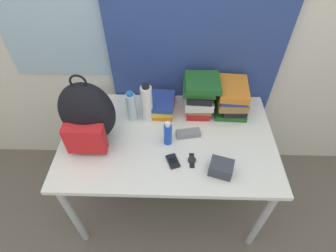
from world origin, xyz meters
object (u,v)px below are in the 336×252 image
Objects in this scene: backpack at (87,115)px; cell_phone at (173,161)px; sunscreen_bottle at (169,134)px; camera_pouch at (221,168)px; book_stack_right at (232,99)px; sports_bottle at (147,103)px; book_stack_center at (199,94)px; water_bottle at (131,107)px; wristwatch at (192,160)px; book_stack_left at (161,105)px; sunglasses_case at (188,133)px.

backpack is 0.56m from cell_phone.
camera_pouch is (0.29, -0.21, -0.04)m from sunscreen_bottle.
sports_bottle is at bearing -170.91° from book_stack_right.
book_stack_center reaches higher than water_bottle.
camera_pouch is 1.43× the size of wristwatch.
backpack is at bearing 165.13° from wristwatch.
book_stack_right reaches higher than book_stack_left.
backpack is at bearing -146.54° from book_stack_left.
sunglasses_case is at bearing -140.87° from book_stack_right.
sunglasses_case is at bearing 122.83° from camera_pouch.
sports_bottle is 2.70× the size of wristwatch.
cell_phone reaches higher than wristwatch.
book_stack_right is 0.66m from water_bottle.
book_stack_left is 0.21m from water_bottle.
sunscreen_bottle is (0.06, -0.30, 0.03)m from book_stack_left.
cell_phone is 0.73× the size of camera_pouch.
backpack is 0.92m from book_stack_right.
water_bottle is (-0.19, -0.09, 0.06)m from book_stack_left.
water_bottle is at bearing -167.63° from book_stack_center.
sports_bottle is 1.89× the size of camera_pouch.
book_stack_left is at bearing -178.51° from book_stack_center.
sunglasses_case is 0.32m from camera_pouch.
book_stack_left is at bearing 101.19° from cell_phone.
book_stack_center is at bearing 1.49° from book_stack_left.
sports_bottle is 1.79× the size of sunglasses_case.
water_bottle reaches higher than sunglasses_case.
sunscreen_bottle is 0.15m from sunglasses_case.
book_stack_left is 2.39× the size of cell_phone.
backpack reaches higher than book_stack_left.
cell_phone is at bearing -173.50° from wristwatch.
backpack reaches higher than water_bottle.
backpack is at bearing 176.76° from sunscreen_bottle.
book_stack_left is 0.15m from sports_bottle.
book_stack_right is (0.88, 0.27, -0.09)m from backpack.
book_stack_right is at bearing 7.90° from water_bottle.
cell_phone is 0.69× the size of sunglasses_case.
backpack is at bearing -150.62° from sports_bottle.
book_stack_center is 0.46m from wristwatch.
book_stack_left is at bearing 127.79° from sunglasses_case.
water_bottle is at bearing 127.72° from cell_phone.
book_stack_left is 0.48m from book_stack_right.
book_stack_left is at bearing 114.70° from wristwatch.
sports_bottle is 0.26m from sunscreen_bottle.
backpack reaches higher than book_stack_center.
book_stack_right is 1.59× the size of sunscreen_bottle.
wristwatch is at bearing -122.38° from book_stack_right.
water_bottle is (0.22, 0.18, -0.09)m from backpack.
book_stack_center is at bearing 12.37° from water_bottle.
camera_pouch is at bearing -12.46° from cell_phone.
sunscreen_bottle is at bearing -55.55° from sports_bottle.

